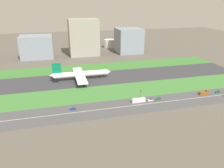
{
  "coord_description": "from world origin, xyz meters",
  "views": [
    {
      "loc": [
        -64.83,
        -222.14,
        78.81
      ],
      "look_at": [
        -15.95,
        -36.5,
        6.0
      ],
      "focal_mm": 35.23,
      "sensor_mm": 36.0,
      "label": 1
    }
  ],
  "objects_px": {
    "car_2": "(150,100)",
    "fuel_tank_west": "(92,45)",
    "car_3": "(73,109)",
    "truck_0": "(204,93)",
    "terminal_building": "(37,47)",
    "fuel_tank_centre": "(110,44)",
    "office_tower": "(129,41)",
    "hangar_building": "(84,37)",
    "traffic_light": "(141,93)",
    "car_1": "(218,92)",
    "car_0": "(159,99)",
    "bus_0": "(139,100)",
    "airliner": "(80,74)"
  },
  "relations": [
    {
      "from": "car_2",
      "to": "fuel_tank_west",
      "type": "height_order",
      "value": "fuel_tank_west"
    },
    {
      "from": "car_3",
      "to": "truck_0",
      "type": "bearing_deg",
      "value": -0.0
    },
    {
      "from": "terminal_building",
      "to": "fuel_tank_centre",
      "type": "xyz_separation_m",
      "value": [
        120.92,
        45.0,
        -8.89
      ]
    },
    {
      "from": "car_2",
      "to": "office_tower",
      "type": "xyz_separation_m",
      "value": [
        42.2,
        182.0,
        18.1
      ]
    },
    {
      "from": "hangar_building",
      "to": "fuel_tank_centre",
      "type": "bearing_deg",
      "value": 40.99
    },
    {
      "from": "traffic_light",
      "to": "hangar_building",
      "type": "height_order",
      "value": "hangar_building"
    },
    {
      "from": "hangar_building",
      "to": "traffic_light",
      "type": "bearing_deg",
      "value": -82.06
    },
    {
      "from": "truck_0",
      "to": "traffic_light",
      "type": "distance_m",
      "value": 58.28
    },
    {
      "from": "car_1",
      "to": "office_tower",
      "type": "relative_size",
      "value": 0.11
    },
    {
      "from": "car_0",
      "to": "hangar_building",
      "type": "xyz_separation_m",
      "value": [
        -37.67,
        182.0,
        26.16
      ]
    },
    {
      "from": "car_3",
      "to": "hangar_building",
      "type": "xyz_separation_m",
      "value": [
        34.38,
        182.0,
        26.16
      ]
    },
    {
      "from": "truck_0",
      "to": "car_1",
      "type": "bearing_deg",
      "value": 0.0
    },
    {
      "from": "traffic_light",
      "to": "fuel_tank_west",
      "type": "distance_m",
      "value": 219.05
    },
    {
      "from": "car_3",
      "to": "fuel_tank_west",
      "type": "height_order",
      "value": "fuel_tank_west"
    },
    {
      "from": "truck_0",
      "to": "hangar_building",
      "type": "bearing_deg",
      "value": 114.23
    },
    {
      "from": "traffic_light",
      "to": "terminal_building",
      "type": "bearing_deg",
      "value": 118.22
    },
    {
      "from": "traffic_light",
      "to": "office_tower",
      "type": "distance_m",
      "value": 181.1
    },
    {
      "from": "bus_0",
      "to": "hangar_building",
      "type": "distance_m",
      "value": 184.77
    },
    {
      "from": "car_0",
      "to": "terminal_building",
      "type": "relative_size",
      "value": 0.1
    },
    {
      "from": "car_3",
      "to": "terminal_building",
      "type": "bearing_deg",
      "value": 100.81
    },
    {
      "from": "traffic_light",
      "to": "car_2",
      "type": "bearing_deg",
      "value": -54.14
    },
    {
      "from": "car_2",
      "to": "traffic_light",
      "type": "distance_m",
      "value": 10.42
    },
    {
      "from": "terminal_building",
      "to": "fuel_tank_west",
      "type": "height_order",
      "value": "terminal_building"
    },
    {
      "from": "car_3",
      "to": "traffic_light",
      "type": "bearing_deg",
      "value": 7.76
    },
    {
      "from": "hangar_building",
      "to": "fuel_tank_west",
      "type": "height_order",
      "value": "hangar_building"
    },
    {
      "from": "airliner",
      "to": "bus_0",
      "type": "relative_size",
      "value": 5.6
    },
    {
      "from": "car_2",
      "to": "fuel_tank_centre",
      "type": "height_order",
      "value": "fuel_tank_centre"
    },
    {
      "from": "car_0",
      "to": "terminal_building",
      "type": "distance_m",
      "value": 211.57
    },
    {
      "from": "airliner",
      "to": "fuel_tank_centre",
      "type": "relative_size",
      "value": 3.31
    },
    {
      "from": "car_2",
      "to": "airliner",
      "type": "bearing_deg",
      "value": 126.72
    },
    {
      "from": "car_2",
      "to": "fuel_tank_west",
      "type": "relative_size",
      "value": 0.22
    },
    {
      "from": "fuel_tank_west",
      "to": "fuel_tank_centre",
      "type": "relative_size",
      "value": 1.0
    },
    {
      "from": "traffic_light",
      "to": "office_tower",
      "type": "xyz_separation_m",
      "value": [
        47.98,
        174.01,
        14.73
      ]
    },
    {
      "from": "car_2",
      "to": "hangar_building",
      "type": "height_order",
      "value": "hangar_building"
    },
    {
      "from": "truck_0",
      "to": "terminal_building",
      "type": "height_order",
      "value": "terminal_building"
    },
    {
      "from": "airliner",
      "to": "fuel_tank_west",
      "type": "relative_size",
      "value": 3.32
    },
    {
      "from": "car_2",
      "to": "bus_0",
      "type": "distance_m",
      "value": 10.66
    },
    {
      "from": "airliner",
      "to": "fuel_tank_west",
      "type": "height_order",
      "value": "airliner"
    },
    {
      "from": "office_tower",
      "to": "bus_0",
      "type": "bearing_deg",
      "value": -106.19
    },
    {
      "from": "hangar_building",
      "to": "fuel_tank_west",
      "type": "xyz_separation_m",
      "value": [
        20.28,
        45.0,
        -20.39
      ]
    },
    {
      "from": "traffic_light",
      "to": "hangar_building",
      "type": "relative_size",
      "value": 0.13
    },
    {
      "from": "terminal_building",
      "to": "hangar_building",
      "type": "xyz_separation_m",
      "value": [
        69.14,
        0.0,
        10.97
      ]
    },
    {
      "from": "car_0",
      "to": "traffic_light",
      "type": "bearing_deg",
      "value": 149.21
    },
    {
      "from": "airliner",
      "to": "car_1",
      "type": "bearing_deg",
      "value": -30.06
    },
    {
      "from": "airliner",
      "to": "car_2",
      "type": "height_order",
      "value": "airliner"
    },
    {
      "from": "airliner",
      "to": "car_2",
      "type": "distance_m",
      "value": 85.0
    },
    {
      "from": "car_0",
      "to": "truck_0",
      "type": "bearing_deg",
      "value": -0.0
    },
    {
      "from": "airliner",
      "to": "office_tower",
      "type": "xyz_separation_m",
      "value": [
        92.92,
        114.0,
        12.79
      ]
    },
    {
      "from": "car_2",
      "to": "traffic_light",
      "type": "xyz_separation_m",
      "value": [
        -5.78,
        7.99,
        3.37
      ]
    },
    {
      "from": "car_2",
      "to": "hangar_building",
      "type": "relative_size",
      "value": 0.08
    }
  ]
}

